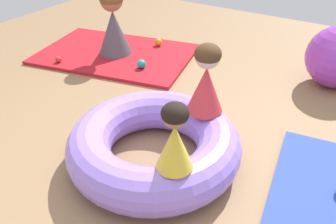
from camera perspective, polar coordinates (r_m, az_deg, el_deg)
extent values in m
plane|color=#93704C|center=(2.74, 0.66, -8.67)|extent=(8.00, 8.00, 0.00)
cube|color=#B21923|center=(4.54, -8.46, 9.32)|extent=(2.09, 1.61, 0.04)
torus|color=#9975EA|center=(2.67, -2.28, -5.29)|extent=(1.32, 1.32, 0.33)
cone|color=yellow|center=(2.13, 1.09, -5.66)|extent=(0.26, 0.26, 0.31)
sphere|color=#936647|center=(2.00, 1.16, -0.62)|extent=(0.15, 0.15, 0.15)
ellipsoid|color=black|center=(1.99, 1.16, -0.25)|extent=(0.17, 0.17, 0.13)
cone|color=red|center=(2.68, 6.12, 3.69)|extent=(0.35, 0.35, 0.37)
sphere|color=beige|center=(2.56, 6.47, 8.95)|extent=(0.18, 0.18, 0.18)
ellipsoid|color=#472D19|center=(2.55, 6.50, 9.33)|extent=(0.20, 0.20, 0.16)
cone|color=#4C4751|center=(4.44, -8.76, 12.70)|extent=(0.46, 0.46, 0.53)
sphere|color=#936647|center=(4.32, -9.21, 17.52)|extent=(0.27, 0.27, 0.27)
sphere|color=orange|center=(4.68, -1.57, 11.28)|extent=(0.09, 0.09, 0.09)
sphere|color=teal|center=(4.07, -4.33, 7.79)|extent=(0.10, 0.10, 0.10)
sphere|color=red|center=(4.41, -17.37, 8.19)|extent=(0.08, 0.08, 0.08)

